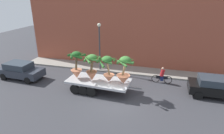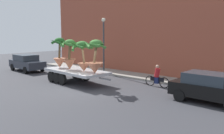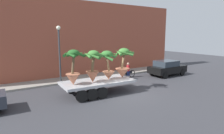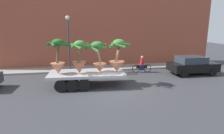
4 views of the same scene
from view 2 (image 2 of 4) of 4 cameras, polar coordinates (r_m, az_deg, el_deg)
name	(u,v)px [view 2 (image 2 of 4)]	position (r m, az deg, el deg)	size (l,w,h in m)	color
ground_plane	(82,89)	(16.02, -7.25, -5.23)	(60.00, 60.00, 0.00)	#38383D
sidewalk	(137,76)	(20.40, 5.87, -2.08)	(24.00, 2.20, 0.15)	gray
building_facade	(149,32)	(21.47, 8.73, 8.31)	(24.00, 1.20, 7.56)	#9E4C38
flatbed_trailer	(74,73)	(18.03, -8.99, -1.32)	(6.23, 2.59, 0.98)	#B7BABF
potted_palm_rear	(70,55)	(17.91, -10.01, 2.92)	(1.41, 1.48, 2.23)	#B26647
potted_palm_middle	(83,55)	(17.02, -6.93, 2.85)	(1.73, 1.77, 2.14)	#C17251
potted_palm_front	(95,58)	(15.98, -4.04, 2.18)	(1.55, 1.61, 2.27)	#C17251
potted_palm_extra	(60,54)	(19.09, -12.35, 3.15)	(1.47, 1.49, 2.34)	#C17251
cyclist	(157,77)	(16.78, 10.67, -2.36)	(1.84, 0.36, 1.54)	black
parked_car	(209,87)	(13.79, 22.15, -4.45)	(4.01, 2.00, 1.58)	black
trailing_car	(27,62)	(24.69, -19.63, 1.03)	(4.31, 2.02, 1.58)	#2D333D
street_lamp	(104,38)	(21.48, -2.00, 6.93)	(0.36, 0.36, 4.83)	#383D42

